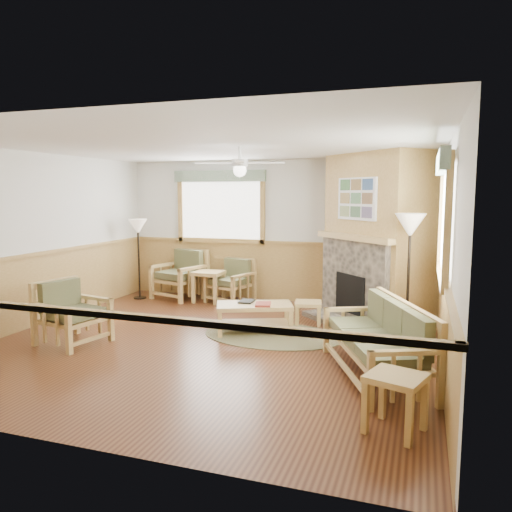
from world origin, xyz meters
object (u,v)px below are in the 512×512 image
(footstool, at_px, (308,313))
(floor_lamp_right, at_px, (408,278))
(end_table_sofa, at_px, (395,403))
(floor_lamp_left, at_px, (139,259))
(armchair_back_right, at_px, (230,281))
(armchair_left, at_px, (73,313))
(sofa, at_px, (375,340))
(armchair_back_left, at_px, (179,274))
(end_table_chairs, at_px, (209,287))
(coffee_table, at_px, (254,318))

(footstool, bearing_deg, floor_lamp_right, -18.84)
(end_table_sofa, relative_size, floor_lamp_left, 0.33)
(armchair_back_right, distance_m, armchair_left, 3.37)
(armchair_back_right, bearing_deg, sofa, -29.23)
(armchair_back_left, distance_m, end_table_chairs, 0.73)
(armchair_back_left, height_order, floor_lamp_right, floor_lamp_right)
(end_table_chairs, xyz_separation_m, footstool, (2.16, -0.98, -0.12))
(armchair_left, relative_size, end_table_chairs, 1.47)
(sofa, height_order, end_table_chairs, sofa)
(armchair_back_right, distance_m, end_table_sofa, 5.54)
(armchair_back_left, distance_m, armchair_left, 3.19)
(end_table_sofa, bearing_deg, footstool, 114.58)
(floor_lamp_right, bearing_deg, armchair_back_right, 153.43)
(armchair_back_left, bearing_deg, sofa, -21.16)
(sofa, height_order, end_table_sofa, sofa)
(armchair_back_right, relative_size, armchair_left, 0.94)
(end_table_sofa, bearing_deg, end_table_chairs, 130.54)
(floor_lamp_left, height_order, floor_lamp_right, floor_lamp_right)
(sofa, bearing_deg, end_table_sofa, -11.42)
(end_table_sofa, height_order, floor_lamp_right, floor_lamp_right)
(armchair_back_right, relative_size, footstool, 1.97)
(sofa, distance_m, floor_lamp_left, 5.59)
(coffee_table, bearing_deg, armchair_left, -172.50)
(armchair_back_right, bearing_deg, armchair_back_left, -162.96)
(armchair_back_left, relative_size, coffee_table, 0.86)
(footstool, bearing_deg, armchair_back_right, 147.57)
(armchair_back_right, bearing_deg, armchair_left, -91.44)
(coffee_table, bearing_deg, sofa, -56.35)
(armchair_back_right, relative_size, floor_lamp_right, 0.45)
(footstool, distance_m, floor_lamp_right, 1.76)
(armchair_left, bearing_deg, floor_lamp_left, 26.47)
(sofa, bearing_deg, end_table_chairs, -155.59)
(coffee_table, xyz_separation_m, end_table_sofa, (2.16, -2.54, 0.04))
(armchair_back_left, bearing_deg, floor_lamp_left, -141.31)
(coffee_table, xyz_separation_m, floor_lamp_right, (2.16, 0.25, 0.68))
(armchair_back_right, bearing_deg, footstool, -15.39)
(end_table_chairs, bearing_deg, floor_lamp_right, -22.22)
(footstool, xyz_separation_m, floor_lamp_left, (-3.58, 0.83, 0.61))
(floor_lamp_right, bearing_deg, end_table_chairs, 157.78)
(armchair_back_right, relative_size, coffee_table, 0.74)
(floor_lamp_left, bearing_deg, footstool, -13.09)
(coffee_table, xyz_separation_m, footstool, (0.64, 0.77, -0.04))
(coffee_table, height_order, floor_lamp_right, floor_lamp_right)
(armchair_back_right, xyz_separation_m, coffee_table, (1.14, -1.90, -0.19))
(armchair_back_right, distance_m, end_table_chairs, 0.42)
(end_table_chairs, bearing_deg, armchair_back_left, 168.07)
(sofa, height_order, floor_lamp_left, floor_lamp_left)
(sofa, height_order, armchair_back_left, armchair_back_left)
(armchair_left, distance_m, footstool, 3.53)
(armchair_back_right, height_order, armchair_left, armchair_left)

